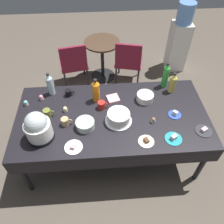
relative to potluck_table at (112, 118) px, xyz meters
name	(u,v)px	position (x,y,z in m)	size (l,w,h in m)	color
ground	(112,151)	(0.00, 0.00, -0.69)	(9.00, 9.00, 0.00)	brown
potluck_table	(112,118)	(0.00, 0.00, 0.00)	(2.20, 1.10, 0.75)	black
frosted_layer_cake	(118,117)	(0.06, -0.10, 0.12)	(0.30, 0.30, 0.13)	silver
slow_cooker	(38,127)	(-0.76, -0.26, 0.22)	(0.28, 0.28, 0.35)	black
glass_salad_bowl	(85,124)	(-0.30, -0.15, 0.11)	(0.20, 0.20, 0.09)	#B2C6BC
ceramic_snack_bowl	(145,97)	(0.42, 0.22, 0.11)	(0.20, 0.20, 0.09)	silver
dessert_plate_charcoal	(204,131)	(0.97, -0.30, 0.07)	(0.18, 0.18, 0.04)	#2D2D33
dessert_plate_white	(73,147)	(-0.42, -0.41, 0.07)	(0.19, 0.19, 0.04)	white
dessert_plate_cobalt	(175,114)	(0.72, -0.05, 0.08)	(0.15, 0.15, 0.06)	#2D4CB2
dessert_plate_teal	(174,138)	(0.62, -0.38, 0.08)	(0.18, 0.18, 0.06)	teal
dessert_plate_cream	(146,141)	(0.33, -0.40, 0.07)	(0.17, 0.17, 0.04)	beige
cupcake_berry	(26,103)	(-1.01, 0.23, 0.09)	(0.05, 0.05, 0.07)	beige
cupcake_cocoa	(153,120)	(0.45, -0.14, 0.09)	(0.05, 0.05, 0.07)	beige
cupcake_vanilla	(65,109)	(-0.54, 0.10, 0.09)	(0.05, 0.05, 0.07)	beige
cupcake_mint	(41,97)	(-0.84, 0.32, 0.09)	(0.05, 0.05, 0.07)	beige
soda_bottle_lime_soda	(166,76)	(0.70, 0.46, 0.22)	(0.08, 0.08, 0.35)	green
soda_bottle_orange_juice	(96,91)	(-0.17, 0.26, 0.21)	(0.09, 0.09, 0.32)	orange
soda_bottle_ginger_ale	(173,83)	(0.77, 0.36, 0.19)	(0.08, 0.08, 0.28)	gold
soda_bottle_water	(50,85)	(-0.72, 0.42, 0.20)	(0.08, 0.08, 0.31)	silver
coffee_mug_black	(69,93)	(-0.51, 0.37, 0.10)	(0.11, 0.08, 0.08)	black
coffee_mug_tan	(65,122)	(-0.52, -0.10, 0.11)	(0.12, 0.08, 0.09)	tan
coffee_mug_olive	(48,113)	(-0.73, 0.04, 0.11)	(0.13, 0.08, 0.10)	olive
coffee_mug_red	(102,105)	(-0.11, 0.12, 0.11)	(0.13, 0.09, 0.09)	#B2231E
paper_napkin_stack	(113,98)	(0.03, 0.26, 0.07)	(0.14, 0.14, 0.02)	pink
maroon_chair_left	(74,62)	(-0.54, 1.45, -0.20)	(0.52, 0.52, 0.85)	maroon
maroon_chair_right	(129,60)	(0.38, 1.45, -0.20)	(0.53, 0.53, 0.85)	maroon
round_cafe_table	(102,53)	(-0.05, 1.67, -0.19)	(0.60, 0.60, 0.72)	#473323
water_cooler	(179,40)	(1.34, 1.86, -0.10)	(0.32, 0.32, 1.24)	silver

